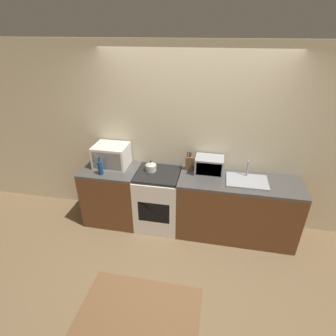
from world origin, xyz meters
TOP-DOWN VIEW (x-y plane):
  - ground_plane at (0.00, 0.00)m, footprint 16.00×16.00m
  - wall_back at (0.00, 1.15)m, footprint 10.00×0.06m
  - counter_left_run at (-1.13, 0.81)m, footprint 0.81×0.62m
  - counter_right_run at (0.72, 0.81)m, footprint 1.64×0.62m
  - stove_range at (-0.41, 0.81)m, footprint 0.63×0.62m
  - kettle at (-0.53, 0.86)m, footprint 0.15×0.15m
  - microwave at (-1.13, 0.90)m, footprint 0.48×0.39m
  - bottle at (-1.19, 0.63)m, footprint 0.07×0.07m
  - knife_block at (-0.00, 1.00)m, footprint 0.10×0.06m
  - toaster_oven at (0.29, 0.96)m, footprint 0.39×0.28m
  - sink_basin at (0.80, 0.82)m, footprint 0.54×0.38m
  - dining_table at (-0.12, -1.19)m, footprint 0.94×0.72m

SIDE VIEW (x-z plane):
  - ground_plane at x=0.00m, z-range 0.00..0.00m
  - stove_range at x=-0.41m, z-range 0.00..0.90m
  - counter_right_run at x=0.72m, z-range 0.00..0.90m
  - counter_left_run at x=-1.13m, z-range 0.00..0.90m
  - dining_table at x=-0.12m, z-range 0.28..1.04m
  - sink_basin at x=0.80m, z-range 0.79..1.03m
  - kettle at x=-0.53m, z-range 0.89..1.05m
  - bottle at x=-1.19m, z-range 0.87..1.14m
  - knife_block at x=0.00m, z-range 0.87..1.14m
  - toaster_oven at x=0.29m, z-range 0.90..1.14m
  - microwave at x=-1.13m, z-range 0.90..1.23m
  - wall_back at x=0.00m, z-range 0.00..2.60m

